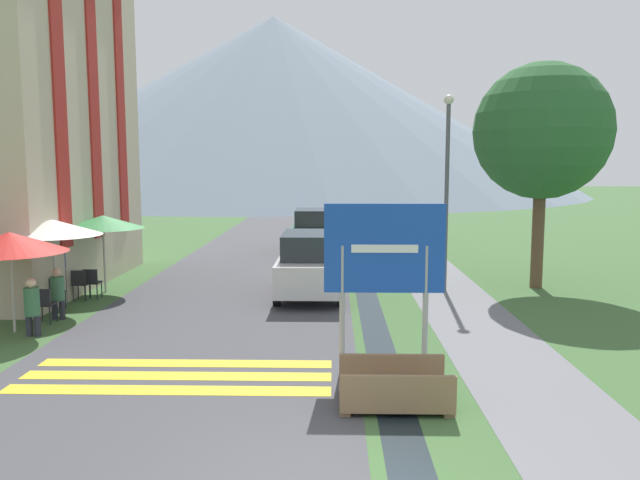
# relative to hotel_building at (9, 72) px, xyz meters

# --- Properties ---
(ground_plane) EXTENTS (160.00, 160.00, 0.00)m
(ground_plane) POSITION_rel_hotel_building_xyz_m (9.39, 8.00, -6.44)
(ground_plane) COLOR #3D6033
(road) EXTENTS (6.40, 60.00, 0.01)m
(road) POSITION_rel_hotel_building_xyz_m (6.89, 18.00, -6.43)
(road) COLOR #424247
(road) RESTS_ON ground_plane
(footpath) EXTENTS (2.20, 60.00, 0.01)m
(footpath) POSITION_rel_hotel_building_xyz_m (12.99, 18.00, -6.43)
(footpath) COLOR slate
(footpath) RESTS_ON ground_plane
(drainage_channel) EXTENTS (0.60, 60.00, 0.00)m
(drainage_channel) POSITION_rel_hotel_building_xyz_m (10.59, 18.00, -6.43)
(drainage_channel) COLOR black
(drainage_channel) RESTS_ON ground_plane
(crosswalk_marking) EXTENTS (5.44, 1.84, 0.01)m
(crosswalk_marking) POSITION_rel_hotel_building_xyz_m (6.89, -8.19, -6.43)
(crosswalk_marking) COLOR yellow
(crosswalk_marking) RESTS_ON ground_plane
(mountain_distant) EXTENTS (77.38, 77.38, 22.54)m
(mountain_distant) POSITION_rel_hotel_building_xyz_m (1.92, 63.65, 4.84)
(mountain_distant) COLOR slate
(mountain_distant) RESTS_ON ground_plane
(hotel_building) EXTENTS (5.48, 9.06, 11.98)m
(hotel_building) POSITION_rel_hotel_building_xyz_m (0.00, 0.00, 0.00)
(hotel_building) COLOR #BCAD93
(hotel_building) RESTS_ON ground_plane
(road_sign) EXTENTS (2.10, 0.11, 3.04)m
(road_sign) POSITION_rel_hotel_building_xyz_m (10.53, -8.00, -4.42)
(road_sign) COLOR #9E9EA3
(road_sign) RESTS_ON ground_plane
(footbridge) EXTENTS (1.70, 1.10, 0.65)m
(footbridge) POSITION_rel_hotel_building_xyz_m (10.59, -9.42, -6.21)
(footbridge) COLOR #846647
(footbridge) RESTS_ON ground_plane
(parked_car_near) EXTENTS (1.85, 4.09, 1.82)m
(parked_car_near) POSITION_rel_hotel_building_xyz_m (8.99, -1.43, -5.53)
(parked_car_near) COLOR silver
(parked_car_near) RESTS_ON ground_plane
(parked_car_far) EXTENTS (1.98, 4.05, 1.82)m
(parked_car_far) POSITION_rel_hotel_building_xyz_m (8.86, 7.65, -5.53)
(parked_car_far) COLOR #28663D
(parked_car_far) RESTS_ON ground_plane
(cafe_chair_middle) EXTENTS (0.40, 0.40, 0.85)m
(cafe_chair_middle) POSITION_rel_hotel_building_xyz_m (2.56, -3.34, -5.92)
(cafe_chair_middle) COLOR #232328
(cafe_chair_middle) RESTS_ON ground_plane
(cafe_chair_far_right) EXTENTS (0.40, 0.40, 0.85)m
(cafe_chair_far_right) POSITION_rel_hotel_building_xyz_m (2.73, -2.13, -5.92)
(cafe_chair_far_right) COLOR #232328
(cafe_chair_far_right) RESTS_ON ground_plane
(cafe_chair_far_left) EXTENTS (0.40, 0.40, 0.85)m
(cafe_chair_far_left) POSITION_rel_hotel_building_xyz_m (2.98, -1.94, -5.92)
(cafe_chair_far_left) COLOR #232328
(cafe_chair_far_left) RESTS_ON ground_plane
(cafe_chair_near_right) EXTENTS (0.40, 0.40, 0.85)m
(cafe_chair_near_right) POSITION_rel_hotel_building_xyz_m (2.90, -4.65, -5.92)
(cafe_chair_near_right) COLOR #232328
(cafe_chair_near_right) RESTS_ON ground_plane
(cafe_umbrella_front_red) EXTENTS (2.45, 2.45, 2.24)m
(cafe_umbrella_front_red) POSITION_rel_hotel_building_xyz_m (2.56, -5.36, -4.43)
(cafe_umbrella_front_red) COLOR #B7B2A8
(cafe_umbrella_front_red) RESTS_ON ground_plane
(cafe_umbrella_middle_white) EXTENTS (2.41, 2.41, 2.34)m
(cafe_umbrella_middle_white) POSITION_rel_hotel_building_xyz_m (2.62, -3.40, -4.30)
(cafe_umbrella_middle_white) COLOR #B7B2A8
(cafe_umbrella_middle_white) RESTS_ON ground_plane
(cafe_umbrella_rear_green) EXTENTS (2.34, 2.34, 2.25)m
(cafe_umbrella_rear_green) POSITION_rel_hotel_building_xyz_m (2.99, -0.98, -4.38)
(cafe_umbrella_rear_green) COLOR #B7B2A8
(cafe_umbrella_rear_green) RESTS_ON ground_plane
(person_seated_far) EXTENTS (0.32, 0.32, 1.28)m
(person_seated_far) POSITION_rel_hotel_building_xyz_m (3.14, -5.69, -5.73)
(person_seated_far) COLOR #282833
(person_seated_far) RESTS_ON ground_plane
(person_seated_near) EXTENTS (0.32, 0.32, 1.24)m
(person_seated_near) POSITION_rel_hotel_building_xyz_m (3.03, -4.18, -5.75)
(person_seated_near) COLOR #282833
(person_seated_near) RESTS_ON ground_plane
(person_standing_terrace) EXTENTS (0.32, 0.32, 1.76)m
(person_standing_terrace) POSITION_rel_hotel_building_xyz_m (2.33, -2.44, -5.41)
(person_standing_terrace) COLOR #282833
(person_standing_terrace) RESTS_ON ground_plane
(streetlamp) EXTENTS (0.28, 0.28, 5.68)m
(streetlamp) POSITION_rel_hotel_building_xyz_m (12.92, -0.56, -3.11)
(streetlamp) COLOR #515156
(streetlamp) RESTS_ON ground_plane
(tree_by_path) EXTENTS (4.01, 4.01, 6.68)m
(tree_by_path) POSITION_rel_hotel_building_xyz_m (15.78, -0.04, -1.78)
(tree_by_path) COLOR brown
(tree_by_path) RESTS_ON ground_plane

